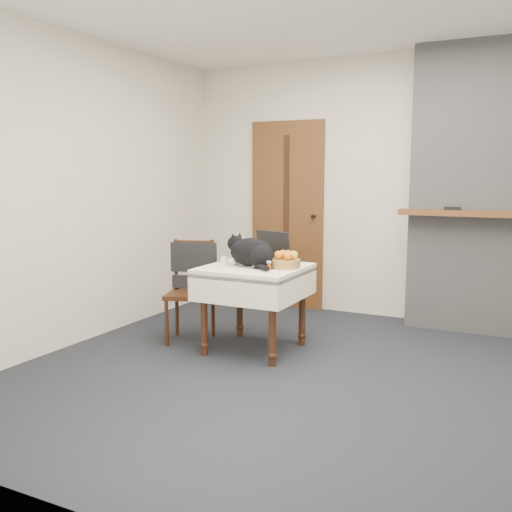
{
  "coord_description": "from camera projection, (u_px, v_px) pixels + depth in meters",
  "views": [
    {
      "loc": [
        1.26,
        -3.68,
        1.44
      ],
      "look_at": [
        -0.76,
        0.34,
        0.79
      ],
      "focal_mm": 40.0,
      "sensor_mm": 36.0,
      "label": 1
    }
  ],
  "objects": [
    {
      "name": "ground",
      "position": [
        330.0,
        380.0,
        4.02
      ],
      "size": [
        4.5,
        4.5,
        0.0
      ],
      "primitive_type": "plane",
      "color": "black",
      "rests_on": "ground"
    },
    {
      "name": "room_shell",
      "position": [
        356.0,
        130.0,
        4.18
      ],
      "size": [
        4.52,
        4.01,
        2.61
      ],
      "color": "beige",
      "rests_on": "ground"
    },
    {
      "name": "door",
      "position": [
        287.0,
        215.0,
        6.16
      ],
      "size": [
        0.82,
        0.1,
        2.0
      ],
      "color": "brown",
      "rests_on": "ground"
    },
    {
      "name": "chimney",
      "position": [
        498.0,
        190.0,
        5.07
      ],
      "size": [
        1.62,
        0.48,
        2.6
      ],
      "color": "gray",
      "rests_on": "ground"
    },
    {
      "name": "side_table",
      "position": [
        255.0,
        280.0,
        4.64
      ],
      "size": [
        0.78,
        0.78,
        0.7
      ],
      "color": "#35180E",
      "rests_on": "ground"
    },
    {
      "name": "laptop",
      "position": [
        266.0,
        256.0,
        4.71
      ],
      "size": [
        0.46,
        0.42,
        0.28
      ],
      "rotation": [
        0.0,
        0.0,
        -0.34
      ],
      "color": "#B7B7BC",
      "rests_on": "side_table"
    },
    {
      "name": "cat",
      "position": [
        252.0,
        253.0,
        4.59
      ],
      "size": [
        0.51,
        0.36,
        0.27
      ],
      "rotation": [
        0.0,
        0.0,
        -0.3
      ],
      "color": "black",
      "rests_on": "side_table"
    },
    {
      "name": "cream_jar",
      "position": [
        224.0,
        261.0,
        4.71
      ],
      "size": [
        0.06,
        0.06,
        0.06
      ],
      "primitive_type": "cylinder",
      "color": "white",
      "rests_on": "side_table"
    },
    {
      "name": "pill_bottle",
      "position": [
        269.0,
        266.0,
        4.42
      ],
      "size": [
        0.04,
        0.04,
        0.07
      ],
      "color": "#953B12",
      "rests_on": "side_table"
    },
    {
      "name": "fruit_basket",
      "position": [
        286.0,
        261.0,
        4.55
      ],
      "size": [
        0.24,
        0.24,
        0.14
      ],
      "color": "#A47742",
      "rests_on": "side_table"
    },
    {
      "name": "desk_clutter",
      "position": [
        272.0,
        267.0,
        4.56
      ],
      "size": [
        0.15,
        0.02,
        0.01
      ],
      "primitive_type": "cube",
      "rotation": [
        0.0,
        0.0,
        0.0
      ],
      "color": "black",
      "rests_on": "side_table"
    },
    {
      "name": "chair",
      "position": [
        192.0,
        276.0,
        4.97
      ],
      "size": [
        0.5,
        0.49,
        0.87
      ],
      "rotation": [
        0.0,
        0.0,
        0.34
      ],
      "color": "#35180E",
      "rests_on": "ground"
    }
  ]
}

